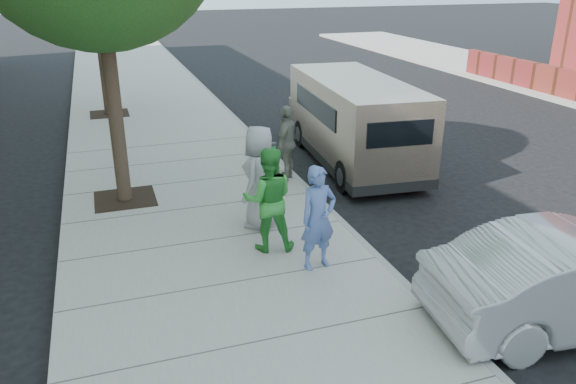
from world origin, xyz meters
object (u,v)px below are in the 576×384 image
object	(u,v)px
person_green_shirt	(269,200)
person_gray_shirt	(260,177)
person_striped_polo	(287,143)
parking_meter	(269,163)
van	(353,119)
person_officer	(318,218)

from	to	relation	value
person_green_shirt	person_gray_shirt	distance (m)	0.92
person_green_shirt	person_striped_polo	world-z (taller)	person_green_shirt
person_gray_shirt	person_green_shirt	bearing A→B (deg)	32.54
parking_meter	person_striped_polo	distance (m)	1.90
van	person_green_shirt	xyz separation A→B (m)	(-3.38, -4.05, -0.08)
person_green_shirt	person_striped_polo	size ratio (longest dim) A/B	1.06
parking_meter	person_officer	xyz separation A→B (m)	(0.10, -2.24, -0.18)
person_green_shirt	person_striped_polo	distance (m)	3.35
parking_meter	person_green_shirt	size ratio (longest dim) A/B	0.79
van	person_officer	world-z (taller)	van
person_officer	person_green_shirt	xyz separation A→B (m)	(-0.54, 0.83, 0.05)
parking_meter	van	world-z (taller)	van
person_gray_shirt	person_striped_polo	xyz separation A→B (m)	(1.23, 2.15, -0.10)
person_officer	person_green_shirt	distance (m)	0.99
person_striped_polo	person_green_shirt	bearing A→B (deg)	15.78
van	person_gray_shirt	size ratio (longest dim) A/B	3.09
person_officer	person_striped_polo	world-z (taller)	person_striped_polo
van	person_green_shirt	bearing A→B (deg)	-125.10
person_gray_shirt	person_striped_polo	distance (m)	2.48
van	person_officer	distance (m)	5.65
van	person_gray_shirt	xyz separation A→B (m)	(-3.26, -3.14, -0.02)
parking_meter	person_striped_polo	xyz separation A→B (m)	(0.92, 1.65, -0.18)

